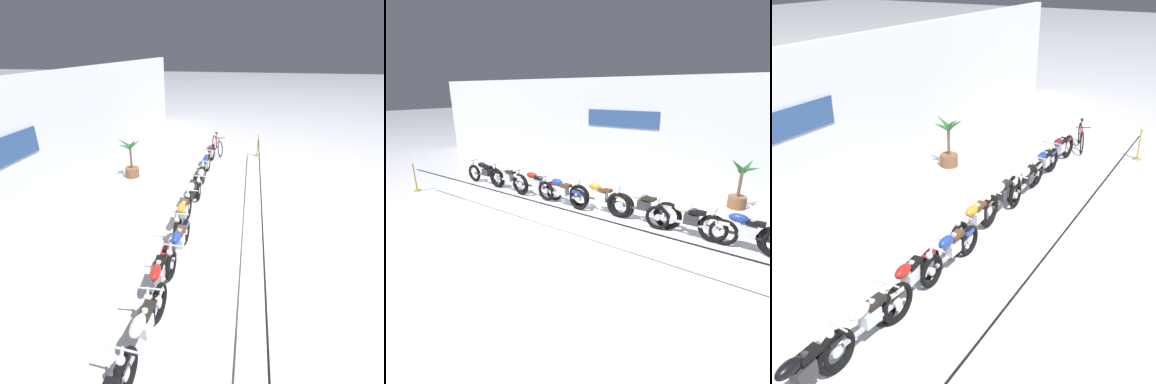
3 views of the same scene
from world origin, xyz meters
TOP-DOWN VIEW (x-y plane):
  - ground_plane at (0.00, 0.00)m, footprint 120.00×120.00m
  - back_wall at (-0.01, 5.12)m, footprint 28.00×0.29m
  - motorcycle_cream_1 at (-4.03, 0.50)m, footprint 2.24×0.62m
  - motorcycle_red_2 at (-2.72, 0.64)m, footprint 2.26×0.62m
  - motorcycle_blue_3 at (-1.44, 0.48)m, footprint 2.10×0.62m
  - motorcycle_orange_4 at (-0.06, 0.67)m, footprint 2.32×0.62m
  - motorcycle_cream_5 at (1.34, 0.67)m, footprint 2.27×0.62m
  - motorcycle_cream_6 at (2.69, 0.55)m, footprint 2.35×0.62m
  - motorcycle_blue_7 at (3.98, 0.59)m, footprint 2.15×0.62m
  - motorcycle_maroon_8 at (5.32, 0.59)m, footprint 2.20×0.62m
  - bicycle at (7.11, 0.45)m, footprint 1.67×0.75m
  - potted_palm_left_of_row at (3.42, 3.56)m, footprint 0.92×1.06m
  - stanchion_far_left at (-1.45, -1.52)m, footprint 13.80×0.28m
  - stanchion_mid_left at (7.04, -1.52)m, footprint 0.28×0.28m

SIDE VIEW (x-z plane):
  - ground_plane at x=0.00m, z-range 0.00..0.00m
  - stanchion_mid_left at x=7.04m, z-range -0.17..0.88m
  - bicycle at x=7.11m, z-range -0.09..0.90m
  - motorcycle_blue_3 at x=-1.44m, z-range 0.00..0.92m
  - motorcycle_cream_6 at x=2.69m, z-range 0.01..0.93m
  - motorcycle_red_2 at x=-2.72m, z-range 0.01..0.93m
  - motorcycle_blue_7 at x=3.98m, z-range 0.00..0.94m
  - motorcycle_cream_5 at x=1.34m, z-range -0.01..0.96m
  - motorcycle_orange_4 at x=-0.06m, z-range -0.01..0.96m
  - motorcycle_maroon_8 at x=5.32m, z-range 0.00..0.96m
  - motorcycle_cream_1 at x=-4.03m, z-range 0.00..0.97m
  - potted_palm_left_of_row at x=3.42m, z-range -0.22..1.51m
  - stanchion_far_left at x=-1.45m, z-range 0.24..1.29m
  - back_wall at x=-0.01m, z-range 0.00..4.20m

